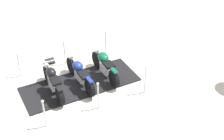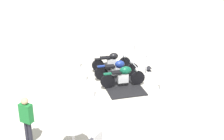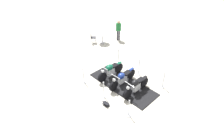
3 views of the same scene
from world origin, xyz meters
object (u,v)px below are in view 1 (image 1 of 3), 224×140
Objects in this scene: stanchion_right_rear at (20,70)px; motorcycle_forest at (104,64)px; stanchion_left_rear at (45,118)px; stanchion_right_front at (106,46)px; stanchion_left_front at (145,84)px; info_placard at (50,62)px; motorcycle_navy at (79,72)px; stanchion_right_mid at (65,56)px; motorcycle_black at (53,81)px; stanchion_left_mid at (98,101)px.

motorcycle_forest is at bearing 86.62° from stanchion_right_rear.
stanchion_right_front is at bearing 154.38° from stanchion_left_rear.
stanchion_left_rear is (1.47, -3.25, 0.01)m from stanchion_left_front.
stanchion_right_rear is (-0.19, -3.13, -0.26)m from motorcycle_forest.
stanchion_right_rear reaches higher than info_placard.
motorcycle_forest is 0.95× the size of motorcycle_navy.
stanchion_right_mid is (-1.33, -0.60, -0.13)m from motorcycle_navy.
motorcycle_black is 1.90× the size of stanchion_right_rear.
stanchion_right_front is at bearing -8.28° from info_placard.
stanchion_right_front is 1.78m from stanchion_right_mid.
stanchion_left_front is (0.24, 3.16, -0.13)m from motorcycle_black.
stanchion_right_front is 2.35m from info_placard.
stanchion_right_front is at bearing -60.86° from motorcycle_black.
motorcycle_black is at bearing 177.03° from stanchion_left_rear.
stanchion_left_mid is 3.38m from info_placard.
info_placard is at bearing -120.93° from stanchion_left_front.
stanchion_left_rear is at bearing -65.66° from stanchion_left_mid.
motorcycle_black is 1.72m from stanchion_left_rear.
stanchion_left_mid is at bearing -65.66° from stanchion_left_front.
stanchion_right_mid reaches higher than stanchion_right_front.
motorcycle_navy is at bearing -73.67° from info_placard.
stanchion_left_mid is 1.78m from stanchion_left_front.
stanchion_right_rear is at bearing -155.66° from stanchion_left_rear.
motorcycle_navy is 1.87× the size of stanchion_left_rear.
stanchion_left_front reaches higher than motorcycle_navy.
motorcycle_navy is 1.90× the size of stanchion_right_mid.
motorcycle_navy is 2.01× the size of stanchion_right_rear.
motorcycle_forest is 1.84× the size of stanchion_right_front.
motorcycle_black is 3.15m from stanchion_right_front.
motorcycle_forest is at bearing -128.56° from stanchion_left_front.
info_placard is (-0.82, 1.00, -0.23)m from stanchion_right_rear.
stanchion_left_mid reaches higher than motorcycle_navy.
stanchion_right_front is at bearing 114.34° from stanchion_right_rear.
stanchion_left_front reaches higher than info_placard.
stanchion_left_mid reaches higher than motorcycle_forest.
stanchion_right_front is at bearing -52.74° from motorcycle_navy.
motorcycle_forest is 3.18m from stanchion_left_rear.
stanchion_right_rear is (-2.73, -1.23, -0.10)m from stanchion_left_rear.
motorcycle_forest is at bearing -88.42° from motorcycle_black.
stanchion_left_rear is (2.54, -1.90, -0.16)m from motorcycle_forest.
stanchion_right_front is (-2.49, 1.92, -0.18)m from motorcycle_black.
stanchion_right_mid is (-1.99, -2.86, 0.00)m from stanchion_left_front.
stanchion_left_front reaches higher than stanchion_right_rear.
stanchion_right_rear is 2.22× the size of info_placard.
motorcycle_navy reaches higher than motorcycle_black.
stanchion_left_mid is at bearing 24.34° from stanchion_right_mid.
stanchion_right_rear is at bearing 29.31° from motorcycle_black.
stanchion_left_front is at bearing -117.52° from motorcycle_black.
stanchion_left_front is at bearing 114.34° from stanchion_left_rear.
motorcycle_navy is 1.46m from stanchion_right_mid.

